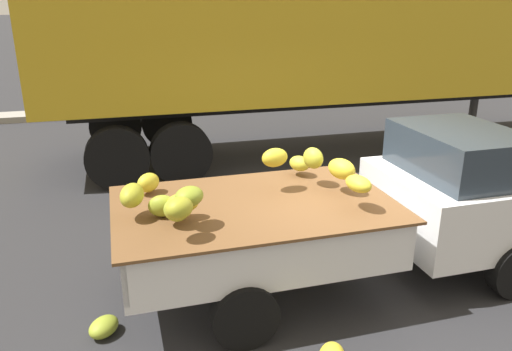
{
  "coord_description": "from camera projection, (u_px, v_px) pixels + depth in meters",
  "views": [
    {
      "loc": [
        -2.48,
        -4.83,
        3.09
      ],
      "look_at": [
        -1.05,
        0.44,
        1.16
      ],
      "focal_mm": 35.17,
      "sensor_mm": 36.0,
      "label": 1
    }
  ],
  "objects": [
    {
      "name": "curb_strip",
      "position": [
        209.0,
        107.0,
        14.76
      ],
      "size": [
        80.0,
        0.8,
        0.16
      ],
      "primitive_type": "cube",
      "color": "gray",
      "rests_on": "ground"
    },
    {
      "name": "semi_trailer",
      "position": [
        344.0,
        27.0,
        10.07
      ],
      "size": [
        12.02,
        2.72,
        3.95
      ],
      "rotation": [
        0.0,
        0.0,
        0.01
      ],
      "color": "gold",
      "rests_on": "ground"
    },
    {
      "name": "fallen_banana_bunch_near_tailgate",
      "position": [
        104.0,
        327.0,
        4.85
      ],
      "size": [
        0.4,
        0.41,
        0.18
      ],
      "primitive_type": "ellipsoid",
      "rotation": [
        0.0,
        0.0,
        4.05
      ],
      "color": "olive",
      "rests_on": "ground"
    },
    {
      "name": "pickup_truck",
      "position": [
        423.0,
        200.0,
        5.8
      ],
      "size": [
        5.15,
        1.9,
        1.7
      ],
      "rotation": [
        0.0,
        0.0,
        0.02
      ],
      "color": "white",
      "rests_on": "ground"
    },
    {
      "name": "ground",
      "position": [
        349.0,
        270.0,
        6.04
      ],
      "size": [
        220.0,
        220.0,
        0.0
      ],
      "primitive_type": "plane",
      "color": "#28282B"
    }
  ]
}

